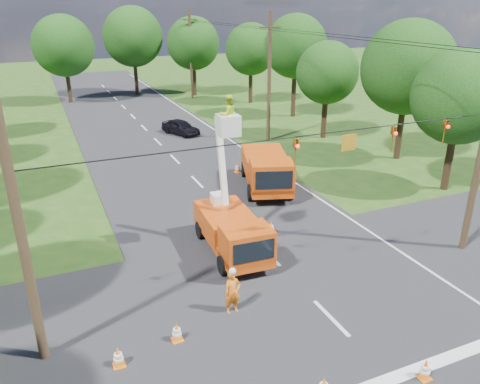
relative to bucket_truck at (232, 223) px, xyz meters
name	(u,v)px	position (x,y,z in m)	size (l,w,h in m)	color
ground	(175,160)	(1.39, 14.13, -1.50)	(140.00, 140.00, 0.00)	#204615
road_main	(175,160)	(1.39, 14.13, -1.50)	(12.00, 100.00, 0.06)	black
road_cross	(302,290)	(1.39, -3.87, -1.50)	(56.00, 10.00, 0.07)	black
stop_bar	(391,380)	(1.39, -9.07, -1.50)	(9.00, 0.45, 0.02)	silver
edge_line	(246,151)	(6.99, 14.13, -1.50)	(0.12, 90.00, 0.02)	silver
bucket_truck	(232,223)	(0.00, 0.00, 0.00)	(2.46, 5.62, 7.07)	#D44A0E
second_truck	(267,169)	(4.92, 6.44, -0.25)	(4.28, 6.81, 2.40)	#D44A0E
ground_worker	(233,292)	(-1.68, -4.07, -0.65)	(0.62, 0.41, 1.71)	orange
distant_car	(181,127)	(3.84, 20.76, -0.86)	(1.52, 3.79, 1.29)	black
traffic_cone_1	(425,369)	(2.34, -9.40, -1.14)	(0.38, 0.38, 0.71)	orange
traffic_cone_2	(271,228)	(2.42, 0.90, -1.14)	(0.38, 0.38, 0.71)	orange
traffic_cone_3	(256,188)	(3.99, 5.95, -1.14)	(0.38, 0.38, 0.71)	orange
traffic_cone_4	(177,332)	(-3.99, -4.79, -1.14)	(0.38, 0.38, 0.71)	orange
traffic_cone_5	(118,357)	(-5.99, -5.22, -1.14)	(0.38, 0.38, 0.71)	orange
traffic_cone_7	(237,168)	(4.44, 9.79, -1.14)	(0.38, 0.38, 0.71)	orange
pole_right_mid	(269,77)	(9.89, 16.13, 3.61)	(1.80, 0.30, 10.00)	#4C3823
pole_right_far	(191,54)	(9.89, 36.13, 3.61)	(1.80, 0.30, 10.00)	#4C3823
pole_left	(20,231)	(-8.11, -3.87, 3.00)	(0.30, 0.30, 9.00)	#4C3823
signal_span	(363,140)	(3.62, -3.87, 4.38)	(18.00, 0.29, 1.07)	black
tree_right_a	(460,97)	(14.89, 2.13, 4.06)	(5.40, 5.40, 8.28)	#382616
tree_right_b	(408,68)	(16.39, 8.13, 4.93)	(6.40, 6.40, 9.65)	#382616
tree_right_c	(327,73)	(14.59, 15.13, 3.81)	(5.00, 5.00, 7.83)	#382616
tree_right_d	(296,47)	(16.19, 23.13, 5.18)	(6.00, 6.00, 9.70)	#382616
tree_right_e	(251,49)	(15.19, 31.13, 4.31)	(5.60, 5.60, 8.63)	#382616
tree_far_a	(63,46)	(-3.61, 39.13, 4.69)	(6.60, 6.60, 9.50)	#382616
tree_far_b	(133,37)	(4.39, 41.13, 5.31)	(7.00, 7.00, 10.32)	#382616
tree_far_c	(193,43)	(10.89, 38.13, 4.56)	(6.20, 6.20, 9.18)	#382616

